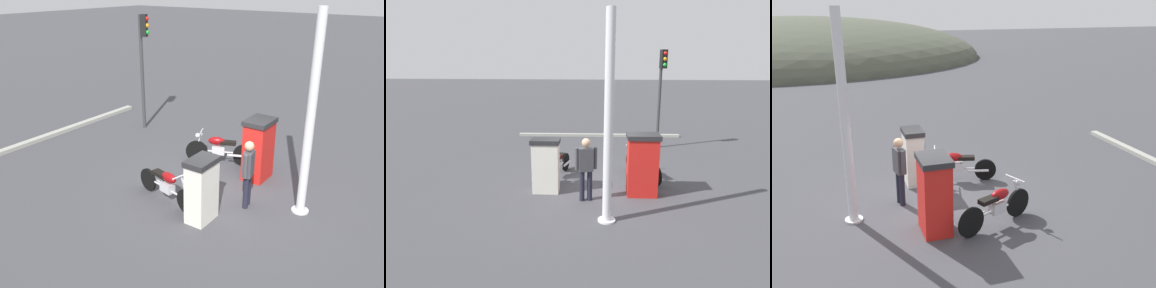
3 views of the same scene
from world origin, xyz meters
TOP-DOWN VIEW (x-y plane):
  - ground_plane at (0.00, 0.00)m, footprint 120.00×120.00m
  - fuel_pump_near at (-0.34, -1.30)m, footprint 0.68×0.88m
  - fuel_pump_far at (-0.34, 1.30)m, footprint 0.56×0.79m
  - motorcycle_near_pump at (0.98, -1.44)m, footprint 1.89×0.94m
  - motorcycle_far_pump at (0.79, 1.13)m, footprint 2.03×0.73m
  - attendant_person at (-0.85, 0.17)m, footprint 0.28×0.58m
  - roadside_traffic_light at (4.83, -2.50)m, footprint 0.40×0.30m
  - canopy_support_pole at (-1.98, -0.36)m, footprint 0.40×0.40m
  - road_edge_kerb at (6.84, 0.00)m, footprint 0.54×7.65m

SIDE VIEW (x-z plane):
  - ground_plane at x=0.00m, z-range 0.00..0.00m
  - road_edge_kerb at x=6.84m, z-range 0.00..0.12m
  - motorcycle_far_pump at x=0.79m, z-range -0.02..0.91m
  - motorcycle_near_pump at x=0.98m, z-range -0.01..0.96m
  - fuel_pump_far at x=-0.34m, z-range 0.01..1.50m
  - fuel_pump_near at x=-0.34m, z-range 0.01..1.68m
  - attendant_person at x=-0.85m, z-range 0.12..1.77m
  - canopy_support_pole at x=-1.98m, z-range -0.08..4.46m
  - roadside_traffic_light at x=4.83m, z-range 0.71..4.67m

